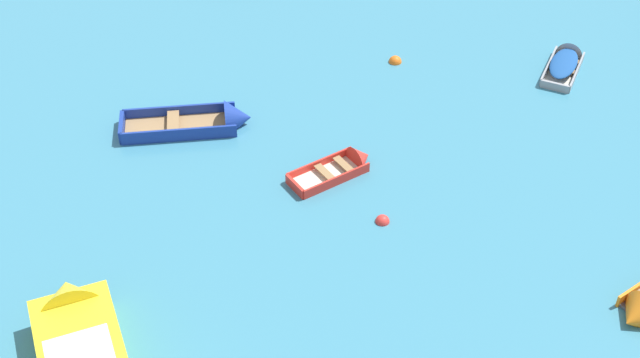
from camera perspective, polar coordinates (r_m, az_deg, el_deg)
rowboat_deep_blue_midfield_left at (r=27.20m, az=-7.20°, el=3.87°), size 4.19×1.54×1.21m
rowboat_red_midfield_right at (r=25.35m, az=1.83°, el=0.97°), size 2.77×2.12×0.89m
rowboat_grey_near_right at (r=31.16m, az=16.20°, el=7.67°), size 2.18×2.89×0.94m
mooring_buoy_between_boats_right at (r=23.72m, az=4.21°, el=-2.87°), size 0.41×0.41×0.41m
mooring_buoy_far_field at (r=30.38m, az=5.07°, el=7.84°), size 0.46×0.46×0.46m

